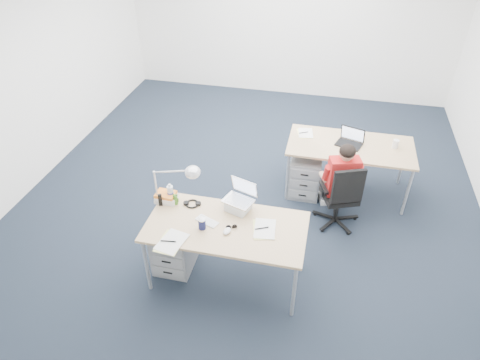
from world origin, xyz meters
name	(u,v)px	position (x,y,z in m)	size (l,w,h in m)	color
floor	(249,199)	(0.00, 0.00, 0.00)	(7.00, 7.00, 0.00)	black
room	(251,78)	(0.00, 0.00, 1.71)	(6.02, 7.02, 2.80)	white
desk_near	(226,229)	(0.04, -1.38, 0.68)	(1.60, 0.80, 0.73)	tan
desk_far	(350,148)	(1.23, 0.47, 0.68)	(1.60, 0.80, 0.73)	tan
office_chair	(338,207)	(1.16, -0.23, 0.26)	(0.74, 0.74, 0.91)	black
seated_person	(339,180)	(1.12, -0.08, 0.55)	(0.46, 0.67, 1.11)	red
drawer_pedestal_near	(175,245)	(-0.56, -1.32, 0.28)	(0.40, 0.50, 0.55)	gray
drawer_pedestal_far	(305,175)	(0.70, 0.34, 0.28)	(0.40, 0.50, 0.55)	gray
silver_laptop	(238,198)	(0.10, -1.11, 0.89)	(0.30, 0.23, 0.32)	silver
wireless_keyboard	(207,221)	(-0.16, -1.36, 0.74)	(0.24, 0.10, 0.01)	white
computer_mouse	(227,231)	(0.08, -1.47, 0.75)	(0.07, 0.11, 0.04)	white
headphones	(192,203)	(-0.39, -1.13, 0.75)	(0.19, 0.15, 0.03)	black
can_koozie	(202,224)	(-0.18, -1.47, 0.79)	(0.07, 0.07, 0.12)	#161A46
water_bottle	(170,193)	(-0.63, -1.12, 0.84)	(0.07, 0.07, 0.22)	silver
bear_figurine	(175,199)	(-0.56, -1.16, 0.79)	(0.07, 0.05, 0.13)	#2A681B
book_stack	(166,197)	(-0.68, -1.14, 0.78)	(0.22, 0.17, 0.10)	silver
cordless_phone	(160,200)	(-0.71, -1.22, 0.80)	(0.04, 0.02, 0.14)	black
papers_left	(170,242)	(-0.41, -1.73, 0.74)	(0.22, 0.31, 0.01)	#F2F08C
papers_right	(264,229)	(0.42, -1.35, 0.73)	(0.21, 0.29, 0.01)	#F2F08C
sunglasses	(232,227)	(0.10, -1.40, 0.74)	(0.11, 0.05, 0.03)	black
desk_lamp	(170,184)	(-0.60, -1.17, 1.00)	(0.47, 0.17, 0.53)	silver
dark_laptop	(350,137)	(1.20, 0.47, 0.84)	(0.31, 0.30, 0.23)	black
far_cup	(396,144)	(1.78, 0.54, 0.78)	(0.08, 0.08, 0.11)	white
far_papers	(305,133)	(0.62, 0.64, 0.73)	(0.19, 0.27, 0.01)	white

